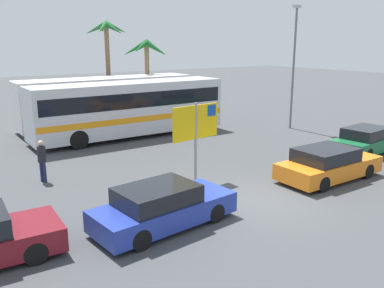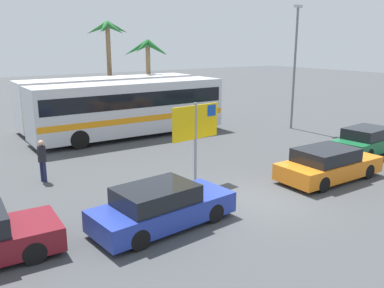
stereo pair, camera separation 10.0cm
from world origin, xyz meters
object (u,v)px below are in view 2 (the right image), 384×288
object	(u,v)px
car_blue	(162,207)
pedestrian_by_bus	(42,157)
bus_front_coach	(131,106)
ferry_sign	(196,125)
car_green	(368,141)
bus_rear_coach	(109,99)
car_orange	(328,164)

from	to	relation	value
car_blue	pedestrian_by_bus	xyz separation A→B (m)	(-1.86, 6.19, 0.36)
bus_front_coach	ferry_sign	xyz separation A→B (m)	(-1.49, -8.86, 0.54)
car_green	car_blue	world-z (taller)	same
ferry_sign	car_blue	size ratio (longest dim) A/B	0.70
ferry_sign	car_green	bearing A→B (deg)	-13.00
bus_rear_coach	ferry_sign	world-z (taller)	ferry_sign
bus_front_coach	car_blue	size ratio (longest dim) A/B	2.49
ferry_sign	bus_front_coach	bearing A→B (deg)	73.80
bus_front_coach	pedestrian_by_bus	xyz separation A→B (m)	(-6.40, -5.29, -0.79)
car_blue	bus_front_coach	bearing A→B (deg)	62.73
bus_front_coach	pedestrian_by_bus	size ratio (longest dim) A/B	6.72
ferry_sign	car_blue	distance (m)	4.36
ferry_sign	car_blue	world-z (taller)	ferry_sign
bus_rear_coach	car_green	distance (m)	15.68
bus_front_coach	bus_rear_coach	size ratio (longest dim) A/B	1.00
bus_rear_coach	car_green	xyz separation A→B (m)	(7.94, -13.47, -1.15)
pedestrian_by_bus	bus_rear_coach	bearing A→B (deg)	-150.03
bus_rear_coach	car_orange	xyz separation A→B (m)	(3.01, -14.99, -1.15)
car_blue	ferry_sign	bearing A→B (deg)	34.92
bus_front_coach	bus_rear_coach	world-z (taller)	same
car_green	pedestrian_by_bus	world-z (taller)	pedestrian_by_bus
ferry_sign	pedestrian_by_bus	xyz separation A→B (m)	(-4.91, 3.57, -1.33)
ferry_sign	car_green	world-z (taller)	ferry_sign
bus_front_coach	car_orange	bearing A→B (deg)	-74.55
bus_rear_coach	car_blue	size ratio (longest dim) A/B	2.49
bus_rear_coach	ferry_sign	bearing A→B (deg)	-97.50
bus_front_coach	ferry_sign	distance (m)	9.00
bus_rear_coach	pedestrian_by_bus	bearing A→B (deg)	-126.50
bus_rear_coach	ferry_sign	size ratio (longest dim) A/B	3.54
ferry_sign	car_orange	size ratio (longest dim) A/B	0.71
bus_front_coach	bus_rear_coach	distance (m)	3.56
bus_front_coach	pedestrian_by_bus	distance (m)	8.34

